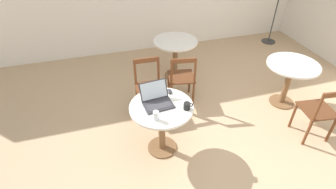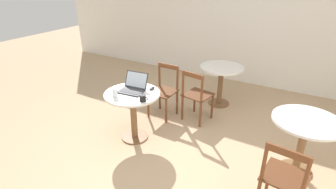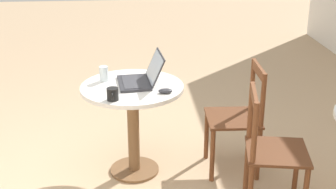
{
  "view_description": "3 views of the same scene",
  "coord_description": "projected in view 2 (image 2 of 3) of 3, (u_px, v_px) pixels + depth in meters",
  "views": [
    {
      "loc": [
        -1.22,
        -1.95,
        2.65
      ],
      "look_at": [
        -0.49,
        0.55,
        0.69
      ],
      "focal_mm": 28.0,
      "sensor_mm": 36.0,
      "label": 1
    },
    {
      "loc": [
        1.37,
        -2.2,
        2.2
      ],
      "look_at": [
        -0.24,
        0.62,
        0.66
      ],
      "focal_mm": 28.0,
      "sensor_mm": 36.0,
      "label": 2
    },
    {
      "loc": [
        2.57,
        0.33,
        1.92
      ],
      "look_at": [
        -0.51,
        0.58,
        0.68
      ],
      "focal_mm": 50.0,
      "sensor_mm": 36.0,
      "label": 3
    }
  ],
  "objects": [
    {
      "name": "chair_mid_front",
      "position": [
        284.0,
        179.0,
        2.45
      ],
      "size": [
        0.44,
        0.44,
        0.85
      ],
      "color": "brown",
      "rests_on": "ground_plane"
    },
    {
      "name": "cafe_table_far",
      "position": [
        221.0,
        75.0,
        4.56
      ],
      "size": [
        0.76,
        0.76,
        0.71
      ],
      "color": "brown",
      "rests_on": "ground_plane"
    },
    {
      "name": "ground_plane",
      "position": [
        160.0,
        164.0,
        3.28
      ],
      "size": [
        16.0,
        16.0,
        0.0
      ],
      "primitive_type": "plane",
      "color": "tan"
    },
    {
      "name": "laptop",
      "position": [
        133.0,
        87.0,
        3.57
      ],
      "size": [
        0.37,
        0.35,
        0.22
      ],
      "color": "#2D2D33",
      "rests_on": "cafe_table_near"
    },
    {
      "name": "wall_back",
      "position": [
        243.0,
        18.0,
        5.24
      ],
      "size": [
        9.4,
        0.06,
        2.7
      ],
      "color": "white",
      "rests_on": "ground_plane"
    },
    {
      "name": "chair_near_back",
      "position": [
        164.0,
        91.0,
        4.25
      ],
      "size": [
        0.41,
        0.41,
        0.85
      ],
      "color": "brown",
      "rests_on": "ground_plane"
    },
    {
      "name": "mug",
      "position": [
        143.0,
        98.0,
        3.28
      ],
      "size": [
        0.12,
        0.08,
        0.09
      ],
      "color": "black",
      "rests_on": "cafe_table_near"
    },
    {
      "name": "mouse",
      "position": [
        152.0,
        88.0,
        3.62
      ],
      "size": [
        0.06,
        0.1,
        0.03
      ],
      "color": "#2D2D33",
      "rests_on": "cafe_table_near"
    },
    {
      "name": "cafe_table_near",
      "position": [
        133.0,
        104.0,
        3.59
      ],
      "size": [
        0.76,
        0.76,
        0.71
      ],
      "color": "brown",
      "rests_on": "ground_plane"
    },
    {
      "name": "drinking_glass",
      "position": [
        115.0,
        93.0,
        3.38
      ],
      "size": [
        0.06,
        0.06,
        0.11
      ],
      "color": "silver",
      "rests_on": "cafe_table_near"
    },
    {
      "name": "chair_far_front",
      "position": [
        196.0,
        96.0,
        4.09
      ],
      "size": [
        0.46,
        0.46,
        0.85
      ],
      "color": "brown",
      "rests_on": "ground_plane"
    },
    {
      "name": "cafe_table_mid",
      "position": [
        305.0,
        132.0,
        2.95
      ],
      "size": [
        0.76,
        0.76,
        0.71
      ],
      "color": "brown",
      "rests_on": "ground_plane"
    }
  ]
}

